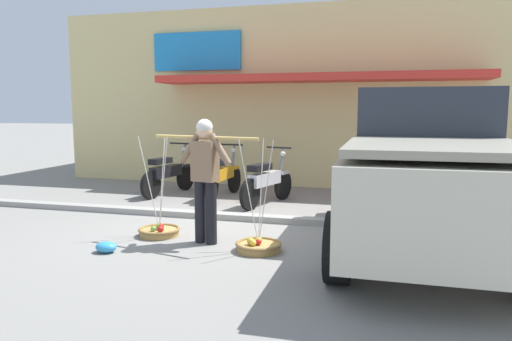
{
  "coord_description": "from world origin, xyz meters",
  "views": [
    {
      "loc": [
        2.42,
        -6.72,
        1.83
      ],
      "look_at": [
        0.45,
        0.6,
        0.85
      ],
      "focal_mm": 33.53,
      "sensor_mm": 36.0,
      "label": 1
    }
  ],
  "objects_px": {
    "fruit_basket_left_side": "(159,231)",
    "parked_truck": "(425,171)",
    "motorcycle_third_in_row": "(266,181)",
    "motorcycle_second_in_row": "(223,176)",
    "motorcycle_nearest_shop": "(168,174)",
    "fruit_vendor": "(205,173)",
    "plastic_litter_bag": "(106,247)",
    "fruit_basket_right_side": "(258,245)"
  },
  "relations": [
    {
      "from": "motorcycle_second_in_row",
      "to": "fruit_vendor",
      "type": "bearing_deg",
      "value": -74.86
    },
    {
      "from": "motorcycle_nearest_shop",
      "to": "motorcycle_third_in_row",
      "type": "xyz_separation_m",
      "value": [
        2.31,
        -0.53,
        0.0
      ]
    },
    {
      "from": "fruit_basket_left_side",
      "to": "motorcycle_third_in_row",
      "type": "relative_size",
      "value": 0.82
    },
    {
      "from": "fruit_vendor",
      "to": "motorcycle_third_in_row",
      "type": "relative_size",
      "value": 0.96
    },
    {
      "from": "fruit_vendor",
      "to": "parked_truck",
      "type": "xyz_separation_m",
      "value": [
        2.85,
        0.55,
        0.05
      ]
    },
    {
      "from": "motorcycle_third_in_row",
      "to": "plastic_litter_bag",
      "type": "bearing_deg",
      "value": -109.67
    },
    {
      "from": "motorcycle_second_in_row",
      "to": "plastic_litter_bag",
      "type": "height_order",
      "value": "motorcycle_second_in_row"
    },
    {
      "from": "motorcycle_second_in_row",
      "to": "parked_truck",
      "type": "xyz_separation_m",
      "value": [
        3.73,
        -2.71,
        0.58
      ]
    },
    {
      "from": "fruit_vendor",
      "to": "motorcycle_third_in_row",
      "type": "height_order",
      "value": "fruit_vendor"
    },
    {
      "from": "fruit_basket_right_side",
      "to": "motorcycle_nearest_shop",
      "type": "xyz_separation_m",
      "value": [
        -2.92,
        3.48,
        0.38
      ]
    },
    {
      "from": "plastic_litter_bag",
      "to": "parked_truck",
      "type": "bearing_deg",
      "value": 18.22
    },
    {
      "from": "motorcycle_third_in_row",
      "to": "plastic_litter_bag",
      "type": "height_order",
      "value": "motorcycle_third_in_row"
    },
    {
      "from": "fruit_basket_left_side",
      "to": "plastic_litter_bag",
      "type": "bearing_deg",
      "value": -107.7
    },
    {
      "from": "motorcycle_nearest_shop",
      "to": "parked_truck",
      "type": "xyz_separation_m",
      "value": [
        4.98,
        -2.75,
        0.58
      ]
    },
    {
      "from": "fruit_vendor",
      "to": "plastic_litter_bag",
      "type": "relative_size",
      "value": 6.05
    },
    {
      "from": "fruit_basket_left_side",
      "to": "parked_truck",
      "type": "relative_size",
      "value": 0.31
    },
    {
      "from": "fruit_basket_left_side",
      "to": "fruit_basket_right_side",
      "type": "bearing_deg",
      "value": -12.6
    },
    {
      "from": "fruit_basket_right_side",
      "to": "fruit_vendor",
      "type": "bearing_deg",
      "value": 167.19
    },
    {
      "from": "motorcycle_second_in_row",
      "to": "motorcycle_nearest_shop",
      "type": "bearing_deg",
      "value": 177.99
    },
    {
      "from": "plastic_litter_bag",
      "to": "motorcycle_nearest_shop",
      "type": "bearing_deg",
      "value": 104.57
    },
    {
      "from": "parked_truck",
      "to": "fruit_basket_left_side",
      "type": "bearing_deg",
      "value": -174.07
    },
    {
      "from": "fruit_basket_right_side",
      "to": "motorcycle_third_in_row",
      "type": "xyz_separation_m",
      "value": [
        -0.62,
        2.95,
        0.38
      ]
    },
    {
      "from": "fruit_vendor",
      "to": "motorcycle_nearest_shop",
      "type": "xyz_separation_m",
      "value": [
        -2.13,
        3.3,
        -0.52
      ]
    },
    {
      "from": "fruit_basket_left_side",
      "to": "plastic_litter_bag",
      "type": "relative_size",
      "value": 5.18
    },
    {
      "from": "motorcycle_third_in_row",
      "to": "parked_truck",
      "type": "relative_size",
      "value": 0.37
    },
    {
      "from": "fruit_vendor",
      "to": "fruit_basket_right_side",
      "type": "distance_m",
      "value": 1.21
    },
    {
      "from": "fruit_vendor",
      "to": "fruit_basket_left_side",
      "type": "relative_size",
      "value": 1.17
    },
    {
      "from": "fruit_basket_left_side",
      "to": "motorcycle_third_in_row",
      "type": "xyz_separation_m",
      "value": [
        0.96,
        2.6,
        0.38
      ]
    },
    {
      "from": "motorcycle_second_in_row",
      "to": "plastic_litter_bag",
      "type": "relative_size",
      "value": 6.5
    },
    {
      "from": "fruit_basket_right_side",
      "to": "plastic_litter_bag",
      "type": "relative_size",
      "value": 5.18
    },
    {
      "from": "fruit_basket_right_side",
      "to": "motorcycle_second_in_row",
      "type": "distance_m",
      "value": 3.84
    },
    {
      "from": "fruit_vendor",
      "to": "motorcycle_third_in_row",
      "type": "xyz_separation_m",
      "value": [
        0.17,
        2.77,
        -0.52
      ]
    },
    {
      "from": "fruit_vendor",
      "to": "plastic_litter_bag",
      "type": "height_order",
      "value": "fruit_vendor"
    },
    {
      "from": "fruit_vendor",
      "to": "plastic_litter_bag",
      "type": "xyz_separation_m",
      "value": [
        -1.08,
        -0.74,
        -0.91
      ]
    },
    {
      "from": "fruit_basket_right_side",
      "to": "motorcycle_nearest_shop",
      "type": "distance_m",
      "value": 4.56
    },
    {
      "from": "fruit_basket_left_side",
      "to": "parked_truck",
      "type": "xyz_separation_m",
      "value": [
        3.64,
        0.38,
        0.95
      ]
    },
    {
      "from": "fruit_vendor",
      "to": "fruit_basket_left_side",
      "type": "xyz_separation_m",
      "value": [
        -0.79,
        0.17,
        -0.9
      ]
    },
    {
      "from": "fruit_basket_right_side",
      "to": "plastic_litter_bag",
      "type": "bearing_deg",
      "value": -163.25
    },
    {
      "from": "motorcycle_second_in_row",
      "to": "fruit_basket_left_side",
      "type": "bearing_deg",
      "value": -88.3
    },
    {
      "from": "fruit_basket_left_side",
      "to": "parked_truck",
      "type": "height_order",
      "value": "parked_truck"
    },
    {
      "from": "motorcycle_third_in_row",
      "to": "parked_truck",
      "type": "xyz_separation_m",
      "value": [
        2.68,
        -2.22,
        0.58
      ]
    },
    {
      "from": "parked_truck",
      "to": "plastic_litter_bag",
      "type": "xyz_separation_m",
      "value": [
        -3.93,
        -1.29,
        -0.96
      ]
    }
  ]
}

